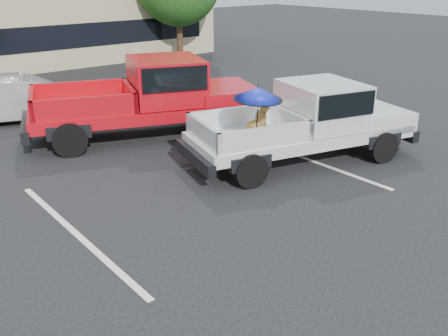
# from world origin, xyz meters

# --- Properties ---
(ground) EXTENTS (90.00, 90.00, 0.00)m
(ground) POSITION_xyz_m (0.00, 0.00, 0.00)
(ground) COLOR black
(ground) RESTS_ON ground
(stripe_left) EXTENTS (0.12, 5.00, 0.01)m
(stripe_left) POSITION_xyz_m (-3.00, 2.00, 0.00)
(stripe_left) COLOR silver
(stripe_left) RESTS_ON ground
(stripe_right) EXTENTS (0.12, 5.00, 0.01)m
(stripe_right) POSITION_xyz_m (3.00, 2.00, 0.00)
(stripe_right) COLOR silver
(stripe_right) RESTS_ON ground
(silver_pickup) EXTENTS (6.00, 3.35, 2.06)m
(silver_pickup) POSITION_xyz_m (3.10, 1.92, 1.05)
(silver_pickup) COLOR black
(silver_pickup) RESTS_ON ground
(red_pickup) EXTENTS (6.85, 4.38, 2.13)m
(red_pickup) POSITION_xyz_m (1.35, 5.94, 1.17)
(red_pickup) COLOR black
(red_pickup) RESTS_ON ground
(silver_sedan) EXTENTS (4.42, 2.65, 1.38)m
(silver_sedan) POSITION_xyz_m (-1.09, 9.80, 0.69)
(silver_sedan) COLOR #9FA2A6
(silver_sedan) RESTS_ON ground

